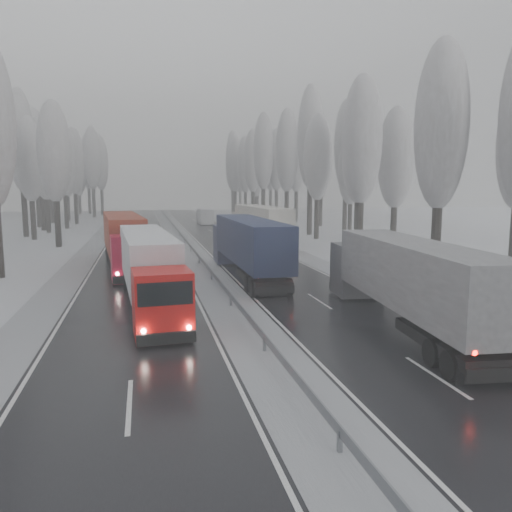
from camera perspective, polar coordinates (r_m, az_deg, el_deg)
name	(u,v)px	position (r m, az deg, el deg)	size (l,w,h in m)	color
ground	(293,390)	(17.08, 4.27, -15.08)	(260.00, 260.00, 0.00)	silver
carriageway_right	(253,258)	(46.57, -0.33, -0.27)	(7.50, 200.00, 0.03)	black
carriageway_left	(138,262)	(45.51, -13.35, -0.68)	(7.50, 200.00, 0.03)	black
median_slush	(197,260)	(45.74, -6.77, -0.47)	(3.00, 200.00, 0.04)	#ACAFB4
shoulder_right	(304,257)	(47.87, 5.47, -0.08)	(2.40, 200.00, 0.04)	#ACAFB4
shoulder_left	(79,264)	(45.84, -19.55, -0.86)	(2.40, 200.00, 0.04)	#ACAFB4
median_guardrail	(197,254)	(45.65, -6.78, 0.24)	(0.12, 200.00, 0.76)	slate
tree_16	(441,126)	(36.68, 20.43, 13.71)	(3.60, 3.60, 16.53)	black
tree_18	(362,141)	(46.38, 12.01, 12.76)	(3.60, 3.60, 16.58)	black
tree_19	(396,159)	(52.31, 15.70, 10.66)	(3.60, 3.60, 14.57)	black
tree_20	(359,154)	(55.12, 11.67, 11.40)	(3.60, 3.60, 15.71)	black
tree_21	(363,140)	(59.82, 12.10, 12.89)	(3.60, 3.60, 18.62)	black
tree_22	(318,158)	(64.47, 7.06, 11.06)	(3.60, 3.60, 15.86)	black
tree_23	(351,171)	(70.44, 10.80, 9.51)	(3.60, 3.60, 13.55)	black
tree_24	(311,138)	(70.08, 6.25, 13.23)	(3.60, 3.60, 20.49)	black
tree_25	(346,146)	(76.21, 10.28, 12.22)	(3.60, 3.60, 19.44)	black
tree_26	(287,151)	(79.64, 3.56, 11.84)	(3.60, 3.60, 18.78)	black
tree_27	(321,158)	(85.62, 7.48, 11.02)	(3.60, 3.60, 17.62)	black
tree_28	(263,152)	(89.67, 0.85, 11.76)	(3.60, 3.60, 19.62)	black
tree_29	(297,160)	(95.42, 4.66, 10.92)	(3.60, 3.60, 18.11)	black
tree_30	(253,162)	(99.14, -0.37, 10.75)	(3.60, 3.60, 17.86)	black
tree_31	(277,161)	(104.44, 2.37, 10.85)	(3.60, 3.60, 18.58)	black
tree_32	(245,165)	(106.47, -1.22, 10.37)	(3.60, 3.60, 17.33)	black
tree_33	(256,175)	(110.98, -0.03, 9.28)	(3.60, 3.60, 14.33)	black
tree_34	(235,165)	(113.28, -2.40, 10.32)	(3.60, 3.60, 17.63)	black
tree_35	(271,165)	(119.18, 1.68, 10.39)	(3.60, 3.60, 18.25)	black
tree_36	(233,160)	(123.26, -2.64, 10.89)	(3.60, 3.60, 20.23)	black
tree_37	(257,171)	(128.48, 0.16, 9.68)	(3.60, 3.60, 16.37)	black
tree_38	(232,168)	(133.89, -2.72, 10.04)	(3.60, 3.60, 17.97)	black
tree_39	(240,173)	(138.30, -1.84, 9.51)	(3.60, 3.60, 16.19)	black
tree_62	(54,152)	(59.59, -22.10, 10.92)	(3.60, 3.60, 16.04)	black
tree_64	(30,160)	(69.16, -24.47, 9.97)	(3.60, 3.60, 15.42)	black
tree_65	(20,141)	(73.60, -25.34, 11.78)	(3.60, 3.60, 19.48)	black
tree_66	(45,164)	(78.60, -22.96, 9.63)	(3.60, 3.60, 15.23)	black
tree_67	(40,157)	(82.83, -23.48, 10.32)	(3.60, 3.60, 17.09)	black
tree_68	(64,160)	(85.06, -21.13, 10.17)	(3.60, 3.60, 16.65)	black
tree_69	(35,150)	(89.89, -23.93, 10.97)	(3.60, 3.60, 19.35)	black
tree_70	(74,162)	(95.03, -20.11, 10.10)	(3.60, 3.60, 17.09)	black
tree_71	(49,153)	(99.75, -22.62, 10.77)	(3.60, 3.60, 19.61)	black
tree_72	(66,170)	(104.57, -20.86, 9.13)	(3.60, 3.60, 15.11)	black
tree_73	(54,164)	(109.00, -22.12, 9.70)	(3.60, 3.60, 17.22)	black
tree_74	(92,158)	(114.97, -18.24, 10.55)	(3.60, 3.60, 19.68)	black
tree_75	(50,162)	(120.06, -22.45, 9.89)	(3.60, 3.60, 18.60)	black
tree_76	(101,164)	(124.20, -17.34, 10.03)	(3.60, 3.60, 18.55)	black
tree_77	(78,176)	(128.64, -19.67, 8.64)	(3.60, 3.60, 14.32)	black
tree_78	(88,162)	(131.10, -18.68, 10.12)	(3.60, 3.60, 19.55)	black
tree_79	(78,169)	(135.31, -19.66, 9.33)	(3.60, 3.60, 17.07)	black
truck_grey_tarp	(403,276)	(24.60, 16.49, -2.26)	(4.06, 16.54, 4.21)	#48494D
truck_blue_box	(247,243)	(36.73, -1.02, 1.48)	(2.87, 17.01, 4.35)	#1A1D41
truck_cream_box	(259,222)	(56.90, 0.35, 3.85)	(3.67, 17.54, 4.47)	beige
box_truck_distant	(205,216)	(89.59, -5.88, 4.53)	(2.27, 7.37, 2.75)	#B1B2B8
truck_red_white	(148,264)	(28.63, -12.20, -0.92)	(3.61, 15.83, 4.03)	red
truck_red_red	(124,237)	(42.39, -14.87, 2.07)	(4.31, 17.04, 4.33)	red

